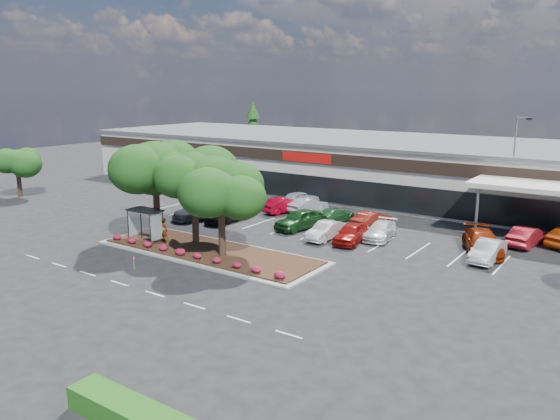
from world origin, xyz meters
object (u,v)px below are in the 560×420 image
Objects in this scene: survey_stake at (134,261)px; car_0 at (211,201)px; light_pole at (513,178)px; car_1 at (201,210)px.

survey_stake is 18.95m from car_0.
light_pole is 28.02m from car_1.
light_pole is 28.27m from car_0.
survey_stake is at bearing -43.34° from car_1.
light_pole reaches higher than survey_stake.
car_0 is at bearing 115.82° from survey_stake.
car_0 is (-26.24, -9.93, -3.42)m from light_pole.
survey_stake is at bearing -123.68° from light_pole.
car_1 is at bearing -63.06° from car_0.
car_1 is at bearing 115.06° from survey_stake.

